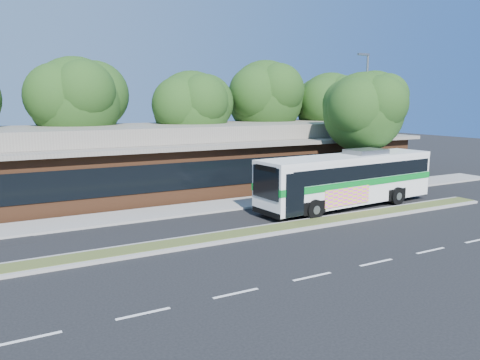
% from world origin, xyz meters
% --- Properties ---
extents(ground, '(120.00, 120.00, 0.00)m').
position_xyz_m(ground, '(0.00, 0.00, 0.00)').
color(ground, black).
rests_on(ground, ground).
extents(median_strip, '(26.00, 1.10, 0.15)m').
position_xyz_m(median_strip, '(0.00, 0.60, 0.07)').
color(median_strip, '#444B20').
rests_on(median_strip, ground).
extents(sidewalk, '(44.00, 2.60, 0.12)m').
position_xyz_m(sidewalk, '(0.00, 6.40, 0.06)').
color(sidewalk, gray).
rests_on(sidewalk, ground).
extents(plaza_building, '(33.20, 11.20, 4.45)m').
position_xyz_m(plaza_building, '(0.00, 12.99, 2.13)').
color(plaza_building, '#5A321C').
rests_on(plaza_building, ground).
extents(lamp_post, '(0.93, 0.18, 9.07)m').
position_xyz_m(lamp_post, '(9.56, 6.00, 4.90)').
color(lamp_post, slate).
rests_on(lamp_post, ground).
extents(tree_bg_b, '(6.69, 6.00, 9.00)m').
position_xyz_m(tree_bg_b, '(-6.57, 16.14, 6.14)').
color(tree_bg_b, black).
rests_on(tree_bg_b, ground).
extents(tree_bg_c, '(6.24, 5.60, 8.26)m').
position_xyz_m(tree_bg_c, '(1.40, 15.13, 5.59)').
color(tree_bg_c, black).
rests_on(tree_bg_c, ground).
extents(tree_bg_d, '(6.91, 6.20, 9.37)m').
position_xyz_m(tree_bg_d, '(8.45, 16.15, 6.42)').
color(tree_bg_d, black).
rests_on(tree_bg_d, ground).
extents(tree_bg_e, '(6.47, 5.80, 8.50)m').
position_xyz_m(tree_bg_e, '(14.42, 15.14, 5.74)').
color(tree_bg_e, black).
rests_on(tree_bg_e, ground).
extents(tree_bg_f, '(6.69, 6.00, 8.92)m').
position_xyz_m(tree_bg_f, '(20.43, 16.14, 6.06)').
color(tree_bg_f, black).
rests_on(tree_bg_f, ground).
extents(transit_bus, '(11.76, 3.41, 3.26)m').
position_xyz_m(transit_bus, '(5.50, 2.87, 1.81)').
color(transit_bus, white).
rests_on(transit_bus, ground).
extents(sidewalk_tree, '(5.92, 5.31, 7.95)m').
position_xyz_m(sidewalk_tree, '(9.96, 6.33, 5.42)').
color(sidewalk_tree, black).
rests_on(sidewalk_tree, ground).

